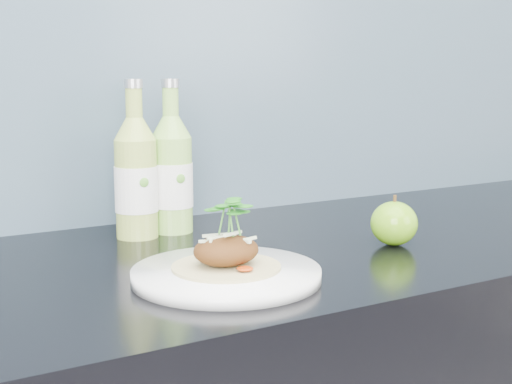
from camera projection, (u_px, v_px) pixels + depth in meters
subway_backsplash at (168, 24)px, 1.27m from camera, size 4.00×0.02×0.70m
dinner_plate at (226, 274)px, 0.92m from camera, size 0.32×0.32×0.02m
pork_taco at (226, 247)px, 0.91m from camera, size 0.14×0.14×0.10m
green_apple at (394, 223)px, 1.10m from camera, size 0.08×0.08×0.08m
cider_bottle_left at (136, 178)px, 1.14m from camera, size 0.08×0.08×0.25m
cider_bottle_right at (172, 175)px, 1.18m from camera, size 0.08×0.08×0.25m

